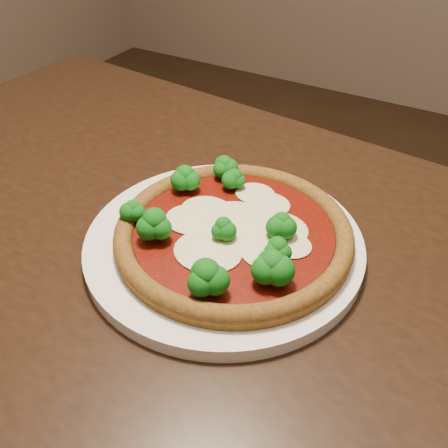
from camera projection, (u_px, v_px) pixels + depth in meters
The scene contains 4 objects.
floor at pixel (268, 416), 1.27m from camera, with size 4.00×4.00×0.00m, color black.
dining_table at pixel (199, 281), 0.74m from camera, with size 1.33×0.83×0.75m.
plate at pixel (224, 243), 0.63m from camera, with size 0.35×0.35×0.02m, color white.
pizza at pixel (231, 231), 0.61m from camera, with size 0.29×0.29×0.06m.
Camera 1 is at (0.25, -0.65, 1.17)m, focal length 40.00 mm.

